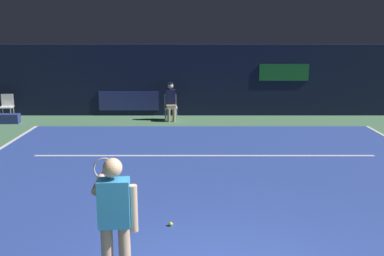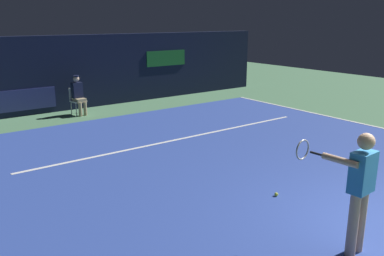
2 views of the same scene
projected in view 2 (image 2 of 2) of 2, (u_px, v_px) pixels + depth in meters
name	position (u px, v px, depth m)	size (l,w,h in m)	color
ground_plane	(225.00, 158.00, 9.44)	(31.38, 31.38, 0.00)	#4C7A56
court_surface	(225.00, 158.00, 9.44)	(11.00, 10.55, 0.01)	#2D479E
line_sideline_left	(358.00, 123.00, 12.57)	(0.10, 10.55, 0.01)	white
line_service	(180.00, 139.00, 10.87)	(8.58, 0.10, 0.01)	white
back_wall	(94.00, 71.00, 14.78)	(15.15, 0.33, 2.60)	#141933
tennis_player	(359.00, 187.00, 5.36)	(0.67, 0.93, 1.73)	#DBAD89
line_judge_on_chair	(78.00, 95.00, 13.54)	(0.49, 0.56, 1.32)	white
tennis_ball	(276.00, 194.00, 7.37)	(0.07, 0.07, 0.07)	#CCE033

